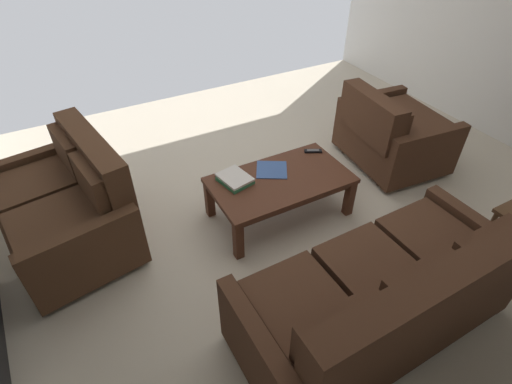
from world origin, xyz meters
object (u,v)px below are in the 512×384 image
Objects in this scene: loveseat_near at (69,205)px; book_stack at (235,179)px; armchair_side at (391,133)px; loose_magazine at (272,170)px; sofa_main at (384,298)px; tv_remote at (313,151)px; coffee_table at (280,184)px.

loveseat_near reaches higher than book_stack.
loose_magazine is at bearing 1.45° from armchair_side.
sofa_main is 1.47m from loose_magazine.
sofa_main is at bearing 101.74° from book_stack.
book_stack is 1.95× the size of tv_remote.
tv_remote is (-0.48, -0.21, 0.07)m from coffee_table.
armchair_side reaches higher than loose_magazine.
coffee_table is 1.11× the size of armchair_side.
loose_magazine is (1.43, 0.04, 0.05)m from armchair_side.
loose_magazine is (-0.35, 0.01, -0.02)m from book_stack.
coffee_table is 4.52× the size of loose_magazine.
tv_remote is (-0.84, -0.06, -0.02)m from book_stack.
loveseat_near is at bearing -8.61° from tv_remote.
tv_remote reaches higher than coffee_table.
sofa_main reaches higher than loose_magazine.
book_stack is 0.84m from tv_remote.
tv_remote reaches higher than loose_magazine.
loveseat_near is 1.31× the size of armchair_side.
tv_remote is at bearing -156.46° from coffee_table.
sofa_main is 6.96× the size of loose_magazine.
tv_remote is (-0.53, -1.54, 0.03)m from sofa_main.
tv_remote is at bearing -109.05° from sofa_main.
loveseat_near is at bearing -6.59° from armchair_side.
sofa_main is 11.26× the size of tv_remote.
book_stack is at bearing 163.29° from loveseat_near.
armchair_side is at bearing -172.99° from coffee_table.
sofa_main and loveseat_near have the same top height.
loose_magazine reaches higher than coffee_table.
tv_remote is at bearing 171.39° from loveseat_near.
sofa_main is 1.63m from tv_remote.
armchair_side is (-1.48, -1.50, -0.02)m from sofa_main.
sofa_main is 1.51m from book_stack.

